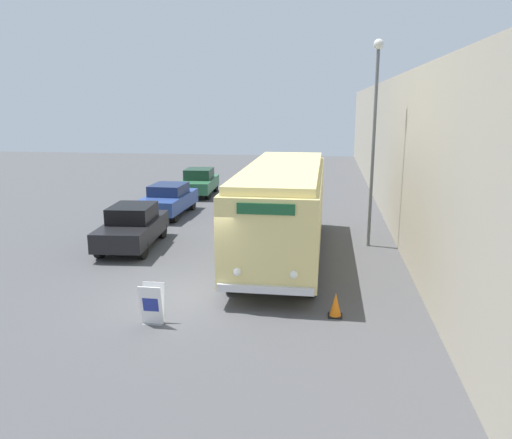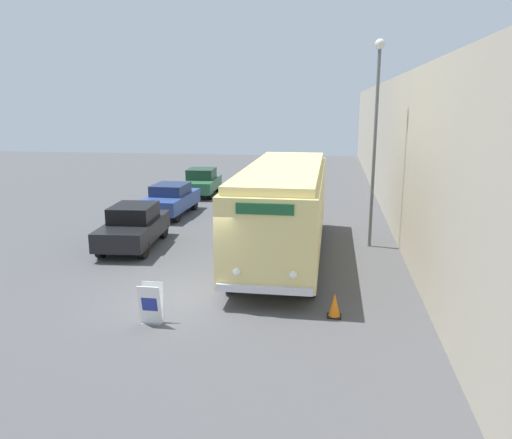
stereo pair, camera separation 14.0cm
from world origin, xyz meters
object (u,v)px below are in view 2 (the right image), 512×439
at_px(streetlamp, 376,119).
at_px(parked_car_far, 201,182).
at_px(vintage_bus, 284,205).
at_px(parked_car_mid, 170,199).
at_px(parked_car_near, 134,226).
at_px(traffic_cone, 335,305).
at_px(sign_board, 151,304).

bearing_deg(streetlamp, parked_car_far, 133.36).
xyz_separation_m(vintage_bus, parked_car_mid, (-6.08, 5.89, -1.06)).
bearing_deg(parked_car_near, parked_car_far, 86.96).
height_order(streetlamp, parked_car_mid, streetlamp).
height_order(parked_car_far, traffic_cone, parked_car_far).
distance_m(vintage_bus, traffic_cone, 5.52).
bearing_deg(sign_board, parked_car_far, 100.76).
distance_m(sign_board, streetlamp, 10.64).
xyz_separation_m(sign_board, streetlamp, (5.79, 7.84, 4.26)).
height_order(streetlamp, parked_car_far, streetlamp).
bearing_deg(parked_car_near, vintage_bus, -7.90).
height_order(parked_car_near, parked_car_far, parked_car_near).
bearing_deg(parked_car_far, traffic_cone, -67.92).
height_order(parked_car_near, traffic_cone, parked_car_near).
distance_m(streetlamp, traffic_cone, 8.21).
bearing_deg(traffic_cone, streetlamp, 78.87).
bearing_deg(vintage_bus, parked_car_near, 176.72).
relative_size(sign_board, parked_car_near, 0.24).
relative_size(vintage_bus, traffic_cone, 15.98).
height_order(vintage_bus, parked_car_mid, vintage_bus).
height_order(sign_board, parked_car_mid, parked_car_mid).
relative_size(vintage_bus, sign_board, 9.90).
bearing_deg(sign_board, streetlamp, 53.54).
bearing_deg(traffic_cone, parked_car_mid, 125.91).
relative_size(streetlamp, parked_car_mid, 1.77).
xyz_separation_m(vintage_bus, streetlamp, (3.13, 1.78, 2.91)).
bearing_deg(sign_board, traffic_cone, 13.46).
bearing_deg(parked_car_mid, vintage_bus, -42.75).
distance_m(parked_car_near, parked_car_mid, 5.58).
bearing_deg(vintage_bus, sign_board, -113.74).
bearing_deg(vintage_bus, parked_car_far, 117.64).
distance_m(vintage_bus, streetlamp, 4.63).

